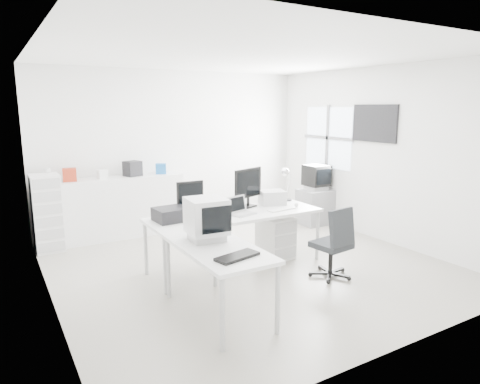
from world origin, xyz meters
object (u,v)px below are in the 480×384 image
crt_monitor (207,221)px  sideboard (123,207)px  side_desk (218,280)px  laptop (243,206)px  drawer_pedestal (275,237)px  crt_tv (316,178)px  lcd_monitor_large (248,187)px  filing_cabinet (47,213)px  office_chair (331,241)px  laser_printer (272,197)px  lcd_monitor_small (190,198)px  inkjet_printer (174,214)px  tv_cabinet (315,207)px  main_desk (236,240)px

crt_monitor → sideboard: bearing=96.5°
side_desk → laptop: (0.90, 1.00, 0.50)m
drawer_pedestal → crt_tv: crt_tv is taller
lcd_monitor_large → filing_cabinet: (-2.46, 1.81, -0.45)m
lcd_monitor_large → filing_cabinet: size_ratio=0.49×
office_chair → sideboard: size_ratio=0.47×
side_desk → crt_monitor: crt_monitor is taller
laser_printer → filing_cabinet: size_ratio=0.30×
side_desk → drawer_pedestal: 1.93m
lcd_monitor_small → filing_cabinet: size_ratio=0.39×
side_desk → filing_cabinet: 3.41m
crt_tv → laptop: bearing=-151.9°
inkjet_printer → laser_printer: (1.60, 0.12, 0.02)m
office_chair → filing_cabinet: size_ratio=0.81×
drawer_pedestal → laptop: 0.88m
drawer_pedestal → tv_cabinet: 2.01m
tv_cabinet → laptop: bearing=-151.9°
lcd_monitor_large → laptop: size_ratio=1.53×
side_desk → crt_tv: bearing=34.8°
crt_monitor → tv_cabinet: bearing=36.8°
side_desk → inkjet_printer: (0.00, 1.20, 0.46)m
tv_cabinet → crt_tv: size_ratio=1.30×
main_desk → sideboard: sideboard is taller
office_chair → tv_cabinet: 2.58m
office_chair → laser_printer: bearing=88.7°
laser_printer → filing_cabinet: 3.41m
sideboard → filing_cabinet: size_ratio=1.74×
office_chair → lcd_monitor_large: bearing=106.4°
side_desk → crt_tv: (3.24, 2.25, 0.50)m
laser_printer → sideboard: 2.62m
main_desk → side_desk: (-0.85, -1.10, 0.00)m
lcd_monitor_small → laptop: (0.60, -0.35, -0.11)m
laser_printer → filing_cabinet: (-2.86, 1.84, -0.27)m
crt_tv → lcd_monitor_small: bearing=-163.0°
side_desk → laptop: bearing=48.0°
lcd_monitor_large → tv_cabinet: (2.04, 0.90, -0.71)m
main_desk → tv_cabinet: size_ratio=3.69×
lcd_monitor_large → crt_tv: (2.04, 0.90, -0.16)m
main_desk → sideboard: bearing=112.8°
laser_printer → office_chair: size_ratio=0.37×
main_desk → sideboard: (-0.93, 2.21, 0.13)m
crt_monitor → sideboard: size_ratio=0.21×
side_desk → filing_cabinet: bearing=111.8°
drawer_pedestal → crt_tv: bearing=33.0°
lcd_monitor_large → tv_cabinet: bearing=4.8°
drawer_pedestal → lcd_monitor_large: (-0.35, 0.20, 0.73)m
laser_printer → sideboard: (-1.68, 1.99, -0.34)m
main_desk → tv_cabinet: bearing=25.7°
sideboard → main_desk: bearing=-67.2°
side_desk → sideboard: size_ratio=0.69×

